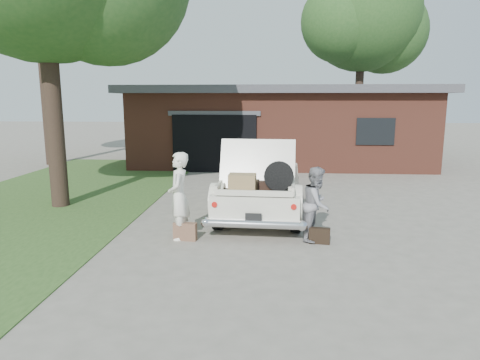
{
  "coord_description": "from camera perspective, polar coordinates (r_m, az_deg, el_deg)",
  "views": [
    {
      "loc": [
        0.62,
        -8.18,
        2.76
      ],
      "look_at": [
        0.0,
        0.6,
        1.1
      ],
      "focal_mm": 32.0,
      "sensor_mm": 36.0,
      "label": 1
    }
  ],
  "objects": [
    {
      "name": "suitcase_left",
      "position": [
        8.62,
        -7.33,
        -6.83
      ],
      "size": [
        0.48,
        0.2,
        0.36
      ],
      "primitive_type": "cube",
      "rotation": [
        0.0,
        0.0,
        -0.12
      ],
      "color": "brown",
      "rests_on": "ground"
    },
    {
      "name": "woman_right",
      "position": [
        8.56,
        10.2,
        -3.15
      ],
      "size": [
        0.79,
        0.88,
        1.48
      ],
      "primitive_type": "imported",
      "rotation": [
        0.0,
        0.0,
        1.18
      ],
      "color": "gray",
      "rests_on": "ground"
    },
    {
      "name": "tree_right",
      "position": [
        25.22,
        16.24,
        19.83
      ],
      "size": [
        6.96,
        6.06,
        10.29
      ],
      "color": "#38281E",
      "rests_on": "ground"
    },
    {
      "name": "grass_strip",
      "position": [
        13.04,
        -24.08,
        -2.44
      ],
      "size": [
        6.0,
        16.0,
        0.02
      ],
      "primitive_type": "cube",
      "color": "#2D4C1E",
      "rests_on": "ground"
    },
    {
      "name": "house",
      "position": [
        19.69,
        5.14,
        7.46
      ],
      "size": [
        12.8,
        7.8,
        3.3
      ],
      "color": "brown",
      "rests_on": "ground"
    },
    {
      "name": "woman_left",
      "position": [
        8.58,
        -8.15,
        -2.13
      ],
      "size": [
        0.49,
        0.68,
        1.75
      ],
      "primitive_type": "imported",
      "rotation": [
        0.0,
        0.0,
        -1.45
      ],
      "color": "white",
      "rests_on": "ground"
    },
    {
      "name": "sedan",
      "position": [
        10.56,
        2.91,
        -0.52
      ],
      "size": [
        2.1,
        4.92,
        1.93
      ],
      "rotation": [
        0.0,
        0.0,
        -0.05
      ],
      "color": "beige",
      "rests_on": "ground"
    },
    {
      "name": "ground",
      "position": [
        8.66,
        -0.28,
        -7.91
      ],
      "size": [
        90.0,
        90.0,
        0.0
      ],
      "primitive_type": "plane",
      "color": "gray",
      "rests_on": "ground"
    },
    {
      "name": "suitcase_right",
      "position": [
        8.51,
        10.54,
        -7.32
      ],
      "size": [
        0.42,
        0.19,
        0.31
      ],
      "primitive_type": "cube",
      "rotation": [
        0.0,
        0.0,
        -0.16
      ],
      "color": "black",
      "rests_on": "ground"
    }
  ]
}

